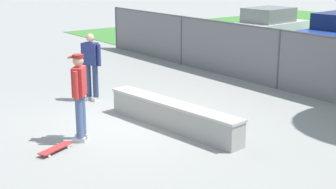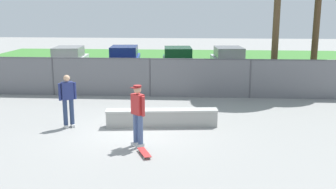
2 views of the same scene
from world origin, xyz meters
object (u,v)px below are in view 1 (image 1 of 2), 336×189
concrete_ledge (173,115)px  skateboard (55,148)px  skateboarder (80,93)px  car_white (267,26)px  bystander (91,64)px

concrete_ledge → skateboard: (-0.26, -2.73, -0.23)m
concrete_ledge → skateboarder: skateboarder is taller
skateboarder → car_white: bearing=116.0°
car_white → skateboarder: bearing=-64.0°
skateboard → car_white: 14.71m
concrete_ledge → skateboarder: (-0.53, -2.01, 0.73)m
skateboarder → skateboard: 1.23m
car_white → skateboard: bearing=-64.3°
skateboard → skateboarder: bearing=110.6°
skateboarder → car_white: skateboarder is taller
car_white → bystander: (3.46, -10.82, 0.17)m
concrete_ledge → bystander: size_ratio=2.12×
car_white → bystander: bearing=-72.3°
skateboard → car_white: (-6.37, 13.24, 0.77)m
concrete_ledge → skateboarder: bearing=-104.9°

